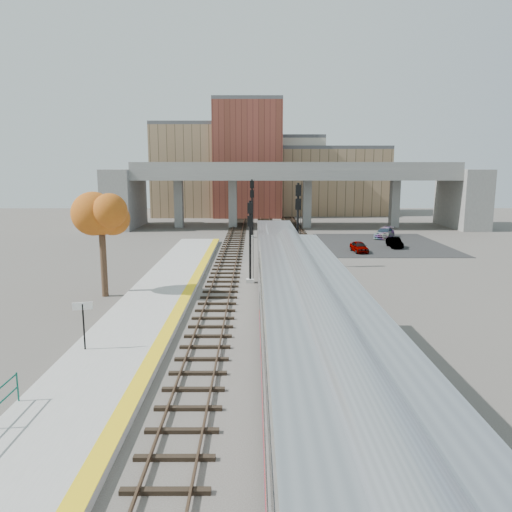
# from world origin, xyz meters

# --- Properties ---
(ground) EXTENTS (160.00, 160.00, 0.00)m
(ground) POSITION_xyz_m (0.00, 0.00, 0.00)
(ground) COLOR #47423D
(ground) RESTS_ON ground
(platform) EXTENTS (4.50, 60.00, 0.35)m
(platform) POSITION_xyz_m (-7.25, 0.00, 0.17)
(platform) COLOR #9E9E99
(platform) RESTS_ON ground
(yellow_strip) EXTENTS (0.70, 60.00, 0.01)m
(yellow_strip) POSITION_xyz_m (-5.35, 0.00, 0.35)
(yellow_strip) COLOR yellow
(yellow_strip) RESTS_ON platform
(tracks) EXTENTS (10.70, 95.00, 0.25)m
(tracks) POSITION_xyz_m (0.93, 12.50, 0.08)
(tracks) COLOR black
(tracks) RESTS_ON ground
(overpass) EXTENTS (54.00, 12.00, 9.50)m
(overpass) POSITION_xyz_m (4.92, 45.00, 5.81)
(overpass) COLOR slate
(overpass) RESTS_ON ground
(buildings_far) EXTENTS (43.00, 21.00, 20.60)m
(buildings_far) POSITION_xyz_m (1.26, 66.57, 7.88)
(buildings_far) COLOR #947756
(buildings_far) RESTS_ON ground
(parking_lot) EXTENTS (14.00, 18.00, 0.04)m
(parking_lot) POSITION_xyz_m (14.00, 28.00, 0.02)
(parking_lot) COLOR black
(parking_lot) RESTS_ON ground
(locomotive) EXTENTS (3.02, 19.05, 4.10)m
(locomotive) POSITION_xyz_m (1.00, 7.35, 2.28)
(locomotive) COLOR #A8AAB2
(locomotive) RESTS_ON ground
(coach) EXTENTS (3.03, 25.00, 5.00)m
(coach) POSITION_xyz_m (1.00, -15.26, 2.80)
(coach) COLOR #A8AAB2
(coach) RESTS_ON ground
(signal_mast_near) EXTENTS (0.60, 0.64, 6.32)m
(signal_mast_near) POSITION_xyz_m (-1.10, 8.41, 2.99)
(signal_mast_near) COLOR #9E9E99
(signal_mast_near) RESTS_ON ground
(signal_mast_mid) EXTENTS (0.60, 0.64, 7.46)m
(signal_mast_mid) POSITION_xyz_m (3.00, 14.21, 3.78)
(signal_mast_mid) COLOR #9E9E99
(signal_mast_mid) RESTS_ON ground
(signal_mast_far) EXTENTS (0.60, 0.64, 7.32)m
(signal_mast_far) POSITION_xyz_m (-1.10, 33.65, 3.68)
(signal_mast_far) COLOR #9E9E99
(signal_mast_far) RESTS_ON ground
(station_sign) EXTENTS (0.88, 0.27, 2.27)m
(station_sign) POSITION_xyz_m (-8.74, -6.72, 1.98)
(station_sign) COLOR black
(station_sign) RESTS_ON platform
(tree) EXTENTS (3.60, 3.60, 7.24)m
(tree) POSITION_xyz_m (-11.10, 4.44, 5.37)
(tree) COLOR #382619
(tree) RESTS_ON ground
(car_a) EXTENTS (1.63, 3.41, 1.13)m
(car_a) POSITION_xyz_m (10.17, 22.36, 0.60)
(car_a) COLOR #99999E
(car_a) RESTS_ON parking_lot
(car_b) EXTENTS (1.16, 3.32, 1.09)m
(car_b) POSITION_xyz_m (14.72, 25.38, 0.59)
(car_b) COLOR #99999E
(car_b) RESTS_ON parking_lot
(car_c) EXTENTS (3.72, 4.79, 1.29)m
(car_c) POSITION_xyz_m (15.52, 32.90, 0.69)
(car_c) COLOR #99999E
(car_c) RESTS_ON parking_lot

